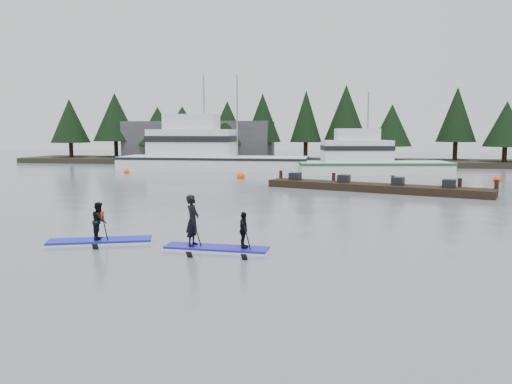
% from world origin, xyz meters
% --- Properties ---
extents(ground, '(160.00, 160.00, 0.00)m').
position_xyz_m(ground, '(0.00, 0.00, 0.00)').
color(ground, slate).
rests_on(ground, ground).
extents(far_shore, '(70.00, 8.00, 0.60)m').
position_xyz_m(far_shore, '(0.00, 42.00, 0.30)').
color(far_shore, '#2D281E').
rests_on(far_shore, ground).
extents(treeline, '(60.00, 4.00, 8.00)m').
position_xyz_m(treeline, '(0.00, 42.00, 0.00)').
color(treeline, black).
rests_on(treeline, ground).
extents(waterfront_building, '(18.00, 6.00, 5.00)m').
position_xyz_m(waterfront_building, '(-14.00, 44.00, 2.50)').
color(waterfront_building, '#4C4C51').
rests_on(waterfront_building, ground).
extents(fishing_boat_large, '(18.36, 5.36, 10.25)m').
position_xyz_m(fishing_boat_large, '(-9.41, 31.61, 0.78)').
color(fishing_boat_large, white).
rests_on(fishing_boat_large, ground).
extents(fishing_boat_medium, '(13.96, 6.40, 8.16)m').
position_xyz_m(fishing_boat_medium, '(6.08, 30.33, 0.57)').
color(fishing_boat_medium, white).
rests_on(fishing_boat_medium, ground).
extents(floating_dock, '(14.02, 6.39, 0.47)m').
position_xyz_m(floating_dock, '(5.73, 16.53, 0.24)').
color(floating_dock, black).
rests_on(floating_dock, ground).
extents(buoy_c, '(0.61, 0.61, 0.61)m').
position_xyz_m(buoy_c, '(15.23, 24.22, 0.00)').
color(buoy_c, '#FF460C').
rests_on(buoy_c, ground).
extents(buoy_b, '(0.64, 0.64, 0.64)m').
position_xyz_m(buoy_b, '(-4.40, 23.48, 0.00)').
color(buoy_b, '#FF460C').
rests_on(buoy_b, ground).
extents(buoy_a, '(0.50, 0.50, 0.50)m').
position_xyz_m(buoy_a, '(-15.66, 26.57, 0.00)').
color(buoy_a, '#FF460C').
rests_on(buoy_a, ground).
extents(paddleboard_solo, '(3.53, 1.94, 1.85)m').
position_xyz_m(paddleboard_solo, '(-4.31, -0.27, 0.44)').
color(paddleboard_solo, '#1319B5').
rests_on(paddleboard_solo, ground).
extents(paddleboard_duo, '(3.40, 1.17, 2.27)m').
position_xyz_m(paddleboard_duo, '(-0.23, -0.58, 0.59)').
color(paddleboard_duo, '#1B13B9').
rests_on(paddleboard_duo, ground).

